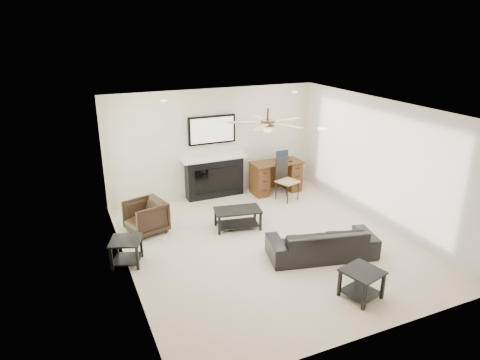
{
  "coord_description": "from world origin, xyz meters",
  "views": [
    {
      "loc": [
        -3.28,
        -6.24,
        3.8
      ],
      "look_at": [
        -0.36,
        0.44,
        1.16
      ],
      "focal_mm": 32.0,
      "sensor_mm": 36.0,
      "label": 1
    }
  ],
  "objects_px": {
    "coffee_table": "(238,219)",
    "desk": "(276,177)",
    "armchair": "(146,217)",
    "fireplace_unit": "(214,158)",
    "sofa": "(322,242)"
  },
  "relations": [
    {
      "from": "desk",
      "to": "armchair",
      "type": "bearing_deg",
      "value": -165.02
    },
    {
      "from": "coffee_table",
      "to": "desk",
      "type": "bearing_deg",
      "value": 52.03
    },
    {
      "from": "sofa",
      "to": "desk",
      "type": "height_order",
      "value": "desk"
    },
    {
      "from": "coffee_table",
      "to": "desk",
      "type": "relative_size",
      "value": 0.74
    },
    {
      "from": "coffee_table",
      "to": "armchair",
      "type": "bearing_deg",
      "value": 172.55
    },
    {
      "from": "coffee_table",
      "to": "fireplace_unit",
      "type": "xyz_separation_m",
      "value": [
        0.17,
        1.75,
        0.75
      ]
    },
    {
      "from": "fireplace_unit",
      "to": "armchair",
      "type": "bearing_deg",
      "value": -147.38
    },
    {
      "from": "armchair",
      "to": "coffee_table",
      "type": "relative_size",
      "value": 0.79
    },
    {
      "from": "armchair",
      "to": "coffee_table",
      "type": "distance_m",
      "value": 1.79
    },
    {
      "from": "fireplace_unit",
      "to": "desk",
      "type": "distance_m",
      "value": 1.59
    },
    {
      "from": "sofa",
      "to": "armchair",
      "type": "relative_size",
      "value": 2.63
    },
    {
      "from": "fireplace_unit",
      "to": "desk",
      "type": "xyz_separation_m",
      "value": [
        1.45,
        -0.31,
        -0.57
      ]
    },
    {
      "from": "sofa",
      "to": "armchair",
      "type": "xyz_separation_m",
      "value": [
        -2.6,
        2.15,
        0.05
      ]
    },
    {
      "from": "armchair",
      "to": "fireplace_unit",
      "type": "height_order",
      "value": "fireplace_unit"
    },
    {
      "from": "coffee_table",
      "to": "fireplace_unit",
      "type": "height_order",
      "value": "fireplace_unit"
    }
  ]
}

